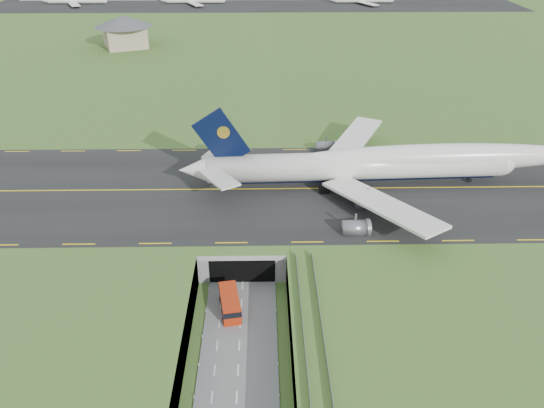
{
  "coord_description": "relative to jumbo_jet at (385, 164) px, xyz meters",
  "views": [
    {
      "loc": [
        4.09,
        -69.2,
        60.77
      ],
      "look_at": [
        5.61,
        20.0,
        9.75
      ],
      "focal_mm": 35.0,
      "sensor_mm": 36.0,
      "label": 1
    }
  ],
  "objects": [
    {
      "name": "service_building",
      "position": [
        -85.41,
        129.98,
        2.59
      ],
      "size": [
        31.35,
        31.35,
        13.12
      ],
      "rotation": [
        0.0,
        0.0,
        0.39
      ],
      "color": "tan",
      "rests_on": "ground"
    },
    {
      "name": "taxiway",
      "position": [
        -30.45,
        -1.69,
        -5.09
      ],
      "size": [
        800.0,
        44.0,
        0.18
      ],
      "primitive_type": "cube",
      "color": "black",
      "rests_on": "airfield_deck"
    },
    {
      "name": "ground",
      "position": [
        -30.45,
        -34.69,
        -11.18
      ],
      "size": [
        900.0,
        900.0,
        0.0
      ],
      "primitive_type": "plane",
      "color": "#446327",
      "rests_on": "ground"
    },
    {
      "name": "shuttle_tram",
      "position": [
        -32.31,
        -34.35,
        -9.38
      ],
      "size": [
        4.32,
        8.44,
        3.27
      ],
      "rotation": [
        0.0,
        0.0,
        0.17
      ],
      "color": "#AA260B",
      "rests_on": "ground"
    },
    {
      "name": "airfield_deck",
      "position": [
        -30.45,
        -34.69,
        -8.18
      ],
      "size": [
        800.0,
        800.0,
        6.0
      ],
      "primitive_type": "cube",
      "color": "gray",
      "rests_on": "ground"
    },
    {
      "name": "jumbo_jet",
      "position": [
        0.0,
        0.0,
        0.0
      ],
      "size": [
        89.11,
        58.25,
        19.28
      ],
      "rotation": [
        0.0,
        0.0,
        0.04
      ],
      "color": "silver",
      "rests_on": "ground"
    },
    {
      "name": "guideway",
      "position": [
        -19.45,
        -53.8,
        -5.85
      ],
      "size": [
        3.0,
        53.0,
        7.05
      ],
      "color": "#A8A8A3",
      "rests_on": "ground"
    },
    {
      "name": "trench_road",
      "position": [
        -30.45,
        -42.19,
        -11.08
      ],
      "size": [
        12.0,
        75.0,
        0.2
      ],
      "primitive_type": "cube",
      "color": "slate",
      "rests_on": "ground"
    },
    {
      "name": "tunnel_portal",
      "position": [
        -30.45,
        -17.97,
        -7.84
      ],
      "size": [
        17.0,
        22.3,
        6.0
      ],
      "color": "gray",
      "rests_on": "ground"
    }
  ]
}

